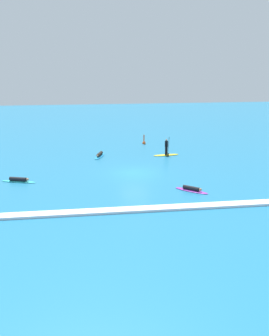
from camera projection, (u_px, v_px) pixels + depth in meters
name	position (u px, v px, depth m)	size (l,w,h in m)	color
ground_plane	(134.00, 173.00, 35.12)	(120.00, 120.00, 0.00)	#1E6B93
surfer_on_yellow_board	(166.00, 151.00, 41.63)	(3.01, 1.01, 2.18)	yellow
surfer_on_teal_board	(19.00, 180.00, 32.46)	(3.14, 1.49, 0.44)	#33C6CC
surfer_on_blue_board	(100.00, 155.00, 41.22)	(1.63, 3.07, 0.46)	#1E8CD1
surfer_on_purple_board	(192.00, 189.00, 30.18)	(2.59, 2.35, 0.42)	purple
marker_buoy	(144.00, 142.00, 47.57)	(0.43, 0.43, 1.30)	#E55119
wave_crest	(152.00, 209.00, 26.38)	(21.07, 0.90, 0.18)	white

